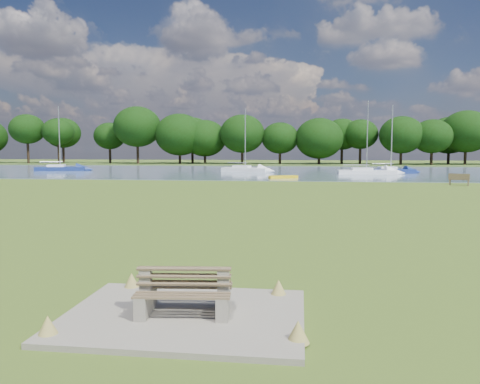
# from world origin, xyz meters

# --- Properties ---
(ground) EXTENTS (220.00, 220.00, 0.00)m
(ground) POSITION_xyz_m (0.00, 0.00, 0.00)
(ground) COLOR #566B25
(river) EXTENTS (220.00, 40.00, 0.10)m
(river) POSITION_xyz_m (0.00, 42.00, 0.00)
(river) COLOR slate
(river) RESTS_ON ground
(far_bank) EXTENTS (220.00, 20.00, 0.40)m
(far_bank) POSITION_xyz_m (0.00, 72.00, 0.00)
(far_bank) COLOR #4C6626
(far_bank) RESTS_ON ground
(concrete_pad) EXTENTS (4.20, 3.20, 0.10)m
(concrete_pad) POSITION_xyz_m (0.00, -14.00, 0.05)
(concrete_pad) COLOR gray
(concrete_pad) RESTS_ON ground
(bench_pair) EXTENTS (1.74, 1.13, 0.89)m
(bench_pair) POSITION_xyz_m (0.00, -14.00, 0.46)
(bench_pair) COLOR gray
(bench_pair) RESTS_ON concrete_pad
(riverbank_bench) EXTENTS (1.67, 1.07, 0.99)m
(riverbank_bench) POSITION_xyz_m (15.09, 18.89, 0.50)
(riverbank_bench) COLOR brown
(riverbank_bench) RESTS_ON ground
(kayak) EXTENTS (3.01, 1.83, 0.30)m
(kayak) POSITION_xyz_m (0.27, 25.69, 0.20)
(kayak) COLOR yellow
(kayak) RESTS_ON river
(tree_line) EXTENTS (131.78, 8.75, 10.60)m
(tree_line) POSITION_xyz_m (-4.55, 68.00, 6.29)
(tree_line) COLOR black
(tree_line) RESTS_ON far_bank
(sailboat_1) EXTENTS (6.85, 2.31, 8.64)m
(sailboat_1) POSITION_xyz_m (9.70, 35.08, 0.51)
(sailboat_1) COLOR white
(sailboat_1) RESTS_ON river
(sailboat_2) EXTENTS (5.99, 3.00, 8.32)m
(sailboat_2) POSITION_xyz_m (12.87, 37.02, 0.57)
(sailboat_2) COLOR navy
(sailboat_2) RESTS_ON river
(sailboat_3) EXTENTS (6.73, 3.71, 8.78)m
(sailboat_3) POSITION_xyz_m (-30.68, 38.36, 0.58)
(sailboat_3) COLOR navy
(sailboat_3) RESTS_ON river
(sailboat_4) EXTENTS (6.50, 3.60, 8.21)m
(sailboat_4) POSITION_xyz_m (-5.26, 38.88, 0.55)
(sailboat_4) COLOR white
(sailboat_4) RESTS_ON river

